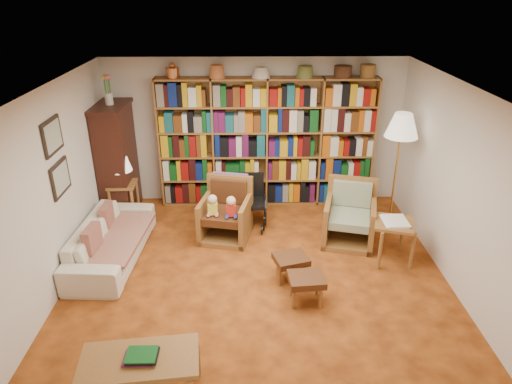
{
  "coord_description": "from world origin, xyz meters",
  "views": [
    {
      "loc": [
        -0.12,
        -5.01,
        3.6
      ],
      "look_at": [
        -0.01,
        0.6,
        1.0
      ],
      "focal_mm": 32.0,
      "sensor_mm": 36.0,
      "label": 1
    }
  ],
  "objects_px": {
    "side_table_lamp": "(123,193)",
    "footstool_a": "(291,261)",
    "coffee_table": "(140,363)",
    "side_table_papers": "(394,229)",
    "sofa": "(111,240)",
    "footstool_b": "(306,281)",
    "armchair_leather": "(226,212)",
    "floor_lamp": "(402,130)",
    "armchair_sage": "(348,218)",
    "wheelchair": "(251,202)"
  },
  "relations": [
    {
      "from": "side_table_lamp",
      "to": "footstool_a",
      "type": "height_order",
      "value": "side_table_lamp"
    },
    {
      "from": "footstool_a",
      "to": "side_table_papers",
      "type": "bearing_deg",
      "value": 16.92
    },
    {
      "from": "wheelchair",
      "to": "armchair_sage",
      "type": "bearing_deg",
      "value": -18.11
    },
    {
      "from": "side_table_lamp",
      "to": "armchair_leather",
      "type": "height_order",
      "value": "armchair_leather"
    },
    {
      "from": "sofa",
      "to": "floor_lamp",
      "type": "distance_m",
      "value": 4.49
    },
    {
      "from": "armchair_leather",
      "to": "footstool_a",
      "type": "height_order",
      "value": "armchair_leather"
    },
    {
      "from": "side_table_lamp",
      "to": "footstool_b",
      "type": "distance_m",
      "value": 3.51
    },
    {
      "from": "side_table_papers",
      "to": "sofa",
      "type": "bearing_deg",
      "value": 178.11
    },
    {
      "from": "sofa",
      "to": "armchair_sage",
      "type": "bearing_deg",
      "value": -78.6
    },
    {
      "from": "side_table_papers",
      "to": "footstool_a",
      "type": "relative_size",
      "value": 1.27
    },
    {
      "from": "armchair_sage",
      "to": "coffee_table",
      "type": "distance_m",
      "value": 3.83
    },
    {
      "from": "wheelchair",
      "to": "side_table_papers",
      "type": "xyz_separation_m",
      "value": [
        1.96,
        -1.1,
        0.12
      ]
    },
    {
      "from": "armchair_leather",
      "to": "armchair_sage",
      "type": "relative_size",
      "value": 0.98
    },
    {
      "from": "sofa",
      "to": "footstool_a",
      "type": "bearing_deg",
      "value": -99.62
    },
    {
      "from": "armchair_sage",
      "to": "wheelchair",
      "type": "bearing_deg",
      "value": 161.89
    },
    {
      "from": "armchair_leather",
      "to": "wheelchair",
      "type": "distance_m",
      "value": 0.5
    },
    {
      "from": "footstool_a",
      "to": "footstool_b",
      "type": "relative_size",
      "value": 1.09
    },
    {
      "from": "wheelchair",
      "to": "footstool_a",
      "type": "bearing_deg",
      "value": -71.65
    },
    {
      "from": "footstool_a",
      "to": "footstool_b",
      "type": "height_order",
      "value": "footstool_b"
    },
    {
      "from": "side_table_lamp",
      "to": "coffee_table",
      "type": "height_order",
      "value": "side_table_lamp"
    },
    {
      "from": "armchair_leather",
      "to": "floor_lamp",
      "type": "distance_m",
      "value": 2.9
    },
    {
      "from": "armchair_leather",
      "to": "coffee_table",
      "type": "distance_m",
      "value": 3.11
    },
    {
      "from": "armchair_leather",
      "to": "wheelchair",
      "type": "height_order",
      "value": "armchair_leather"
    },
    {
      "from": "sofa",
      "to": "footstool_b",
      "type": "relative_size",
      "value": 4.23
    },
    {
      "from": "sofa",
      "to": "armchair_sage",
      "type": "relative_size",
      "value": 2.07
    },
    {
      "from": "armchair_sage",
      "to": "floor_lamp",
      "type": "relative_size",
      "value": 0.51
    },
    {
      "from": "coffee_table",
      "to": "side_table_papers",
      "type": "bearing_deg",
      "value": 36.89
    },
    {
      "from": "side_table_lamp",
      "to": "side_table_papers",
      "type": "xyz_separation_m",
      "value": [
        4.03,
        -1.31,
        0.03
      ]
    },
    {
      "from": "floor_lamp",
      "to": "side_table_papers",
      "type": "relative_size",
      "value": 2.91
    },
    {
      "from": "wheelchair",
      "to": "floor_lamp",
      "type": "distance_m",
      "value": 2.54
    },
    {
      "from": "wheelchair",
      "to": "floor_lamp",
      "type": "height_order",
      "value": "floor_lamp"
    },
    {
      "from": "side_table_lamp",
      "to": "armchair_sage",
      "type": "xyz_separation_m",
      "value": [
        3.54,
        -0.69,
        -0.13
      ]
    },
    {
      "from": "side_table_papers",
      "to": "wheelchair",
      "type": "bearing_deg",
      "value": 150.7
    },
    {
      "from": "armchair_leather",
      "to": "coffee_table",
      "type": "xyz_separation_m",
      "value": [
        -0.67,
        -3.04,
        0.02
      ]
    },
    {
      "from": "sofa",
      "to": "wheelchair",
      "type": "height_order",
      "value": "wheelchair"
    },
    {
      "from": "side_table_lamp",
      "to": "floor_lamp",
      "type": "xyz_separation_m",
      "value": [
        4.3,
        -0.32,
        1.13
      ]
    },
    {
      "from": "armchair_leather",
      "to": "sofa",
      "type": "bearing_deg",
      "value": -157.71
    },
    {
      "from": "side_table_lamp",
      "to": "footstool_a",
      "type": "xyz_separation_m",
      "value": [
        2.58,
        -1.75,
        -0.19
      ]
    },
    {
      "from": "armchair_sage",
      "to": "footstool_a",
      "type": "distance_m",
      "value": 1.43
    },
    {
      "from": "footstool_b",
      "to": "coffee_table",
      "type": "relative_size",
      "value": 0.4
    },
    {
      "from": "footstool_b",
      "to": "wheelchair",
      "type": "bearing_deg",
      "value": 108.22
    },
    {
      "from": "sofa",
      "to": "side_table_papers",
      "type": "xyz_separation_m",
      "value": [
        3.93,
        -0.13,
        0.22
      ]
    },
    {
      "from": "sofa",
      "to": "armchair_leather",
      "type": "bearing_deg",
      "value": -64.41
    },
    {
      "from": "side_table_lamp",
      "to": "footstool_a",
      "type": "relative_size",
      "value": 1.27
    },
    {
      "from": "sofa",
      "to": "footstool_a",
      "type": "xyz_separation_m",
      "value": [
        2.48,
        -0.57,
        0.01
      ]
    },
    {
      "from": "side_table_papers",
      "to": "footstool_a",
      "type": "height_order",
      "value": "side_table_papers"
    },
    {
      "from": "floor_lamp",
      "to": "armchair_sage",
      "type": "bearing_deg",
      "value": -153.74
    },
    {
      "from": "wheelchair",
      "to": "side_table_papers",
      "type": "height_order",
      "value": "wheelchair"
    },
    {
      "from": "floor_lamp",
      "to": "coffee_table",
      "type": "bearing_deg",
      "value": -135.24
    },
    {
      "from": "armchair_sage",
      "to": "side_table_papers",
      "type": "xyz_separation_m",
      "value": [
        0.49,
        -0.62,
        0.15
      ]
    }
  ]
}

